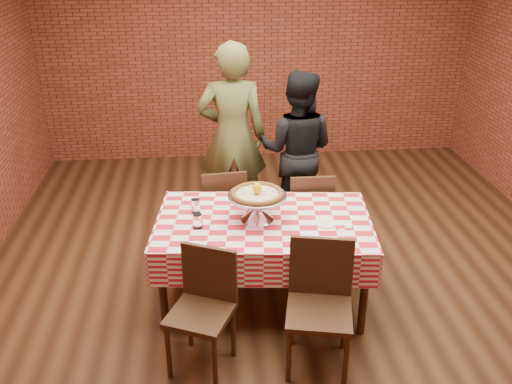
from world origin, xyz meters
The scene contains 19 objects.
ground centered at (0.00, 0.00, 0.00)m, with size 6.00×6.00×0.00m, color black.
back_wall centered at (0.00, 3.00, 1.45)m, with size 5.50×5.50×0.00m, color brown.
table centered at (-0.27, -0.30, 0.38)m, with size 1.66×0.99×0.75m, color #382211.
tablecloth centered at (-0.27, -0.30, 0.62)m, with size 1.69×1.03×0.28m, color red, non-canonical shape.
pizza_stand centered at (-0.32, -0.28, 0.86)m, with size 0.47×0.47×0.21m, color silver, non-canonical shape.
pizza centered at (-0.32, -0.28, 0.97)m, with size 0.41×0.41×0.03m, color beige.
lemon centered at (-0.32, -0.28, 1.03)m, with size 0.07×0.07×0.09m, color yellow.
water_glass_left centered at (-0.78, -0.38, 0.81)m, with size 0.07×0.07×0.11m, color white.
water_glass_right centered at (-0.80, -0.12, 0.81)m, with size 0.07×0.07×0.11m, color white.
side_plate centered at (0.20, -0.42, 0.76)m, with size 0.15×0.15×0.01m, color white.
sweetener_packet_a centered at (0.30, -0.53, 0.76)m, with size 0.05×0.04×0.01m, color white.
sweetener_packet_b centered at (0.36, -0.48, 0.76)m, with size 0.05×0.04×0.01m, color white.
condiment_caddy centered at (-0.18, 0.01, 0.82)m, with size 0.09×0.07×0.12m, color silver.
chair_near_left centered at (-0.78, -1.04, 0.44)m, with size 0.40×0.40×0.88m, color #382211, non-canonical shape.
chair_near_right centered at (0.03, -1.10, 0.46)m, with size 0.44×0.44×0.92m, color #382211, non-canonical shape.
chair_far_left centered at (-0.57, 0.53, 0.44)m, with size 0.40×0.40×0.88m, color #382211, non-canonical shape.
chair_far_right centered at (0.22, 0.40, 0.44)m, with size 0.39×0.39×0.87m, color #382211, non-canonical shape.
diner_olive centered at (-0.44, 1.12, 0.94)m, with size 0.69×0.45×1.89m, color brown.
diner_black centered at (0.20, 1.04, 0.81)m, with size 0.78×0.61×1.61m, color black.
Camera 1 is at (-0.68, -4.09, 2.81)m, focal length 38.87 mm.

